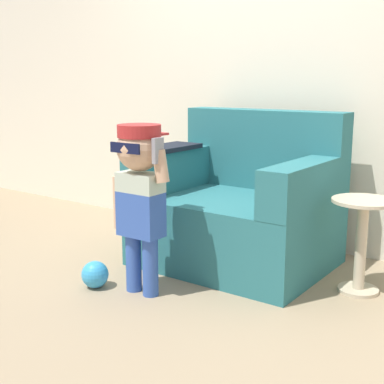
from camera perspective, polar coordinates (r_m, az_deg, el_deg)
ground_plane at (r=3.56m, az=2.21°, el=-7.04°), size 10.00×10.00×0.00m
wall_back at (r=3.91m, az=7.61°, el=13.93°), size 10.00×0.05×2.60m
armchair at (r=3.42m, az=5.09°, el=-1.85°), size 1.15×0.89×0.96m
person_child at (r=2.85m, az=-5.57°, el=0.99°), size 0.38×0.28×0.93m
side_table at (r=3.06m, az=17.67°, el=-4.56°), size 0.34×0.34×0.53m
toy_ball at (r=3.10m, az=-10.31°, el=-8.65°), size 0.15×0.15×0.15m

